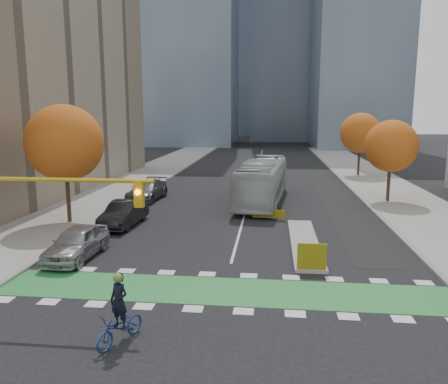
% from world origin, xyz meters
% --- Properties ---
extents(ground, '(300.00, 300.00, 0.00)m').
position_xyz_m(ground, '(0.00, 0.00, 0.00)').
color(ground, black).
rests_on(ground, ground).
extents(sidewalk_west, '(7.00, 120.00, 0.15)m').
position_xyz_m(sidewalk_west, '(-13.50, 20.00, 0.07)').
color(sidewalk_west, gray).
rests_on(sidewalk_west, ground).
extents(sidewalk_east, '(7.00, 120.00, 0.15)m').
position_xyz_m(sidewalk_east, '(13.50, 20.00, 0.07)').
color(sidewalk_east, gray).
rests_on(sidewalk_east, ground).
extents(curb_west, '(0.30, 120.00, 0.16)m').
position_xyz_m(curb_west, '(-10.00, 20.00, 0.07)').
color(curb_west, gray).
rests_on(curb_west, ground).
extents(curb_east, '(0.30, 120.00, 0.16)m').
position_xyz_m(curb_east, '(10.00, 20.00, 0.07)').
color(curb_east, gray).
rests_on(curb_east, ground).
extents(bike_crossing, '(20.00, 3.00, 0.01)m').
position_xyz_m(bike_crossing, '(0.00, 1.50, 0.01)').
color(bike_crossing, '#2A823B').
rests_on(bike_crossing, ground).
extents(centre_line, '(0.15, 70.00, 0.01)m').
position_xyz_m(centre_line, '(0.00, 40.00, 0.01)').
color(centre_line, silver).
rests_on(centre_line, ground).
extents(bike_lane_paint, '(2.50, 50.00, 0.01)m').
position_xyz_m(bike_lane_paint, '(7.50, 30.00, 0.01)').
color(bike_lane_paint, black).
rests_on(bike_lane_paint, ground).
extents(median_island, '(1.60, 10.00, 0.16)m').
position_xyz_m(median_island, '(4.00, 9.00, 0.08)').
color(median_island, gray).
rests_on(median_island, ground).
extents(hazard_board, '(1.40, 0.12, 1.30)m').
position_xyz_m(hazard_board, '(4.00, 4.20, 0.80)').
color(hazard_board, yellow).
rests_on(hazard_board, median_island).
extents(tower_ne, '(18.00, 24.00, 60.00)m').
position_xyz_m(tower_ne, '(20.00, 85.00, 30.00)').
color(tower_ne, '#47566B').
rests_on(tower_ne, ground).
extents(tower_far, '(26.00, 26.00, 80.00)m').
position_xyz_m(tower_far, '(-4.00, 140.00, 40.00)').
color(tower_far, '#47566B').
rests_on(tower_far, ground).
extents(tree_west, '(5.20, 5.20, 8.22)m').
position_xyz_m(tree_west, '(-12.00, 12.00, 5.62)').
color(tree_west, '#332114').
rests_on(tree_west, ground).
extents(tree_east_near, '(4.40, 4.40, 7.08)m').
position_xyz_m(tree_east_near, '(12.00, 22.00, 4.86)').
color(tree_east_near, '#332114').
rests_on(tree_east_near, ground).
extents(tree_east_far, '(4.80, 4.80, 7.65)m').
position_xyz_m(tree_east_far, '(12.50, 38.00, 5.24)').
color(tree_east_far, '#332114').
rests_on(tree_east_far, ground).
extents(traffic_signal_west, '(8.53, 0.56, 5.20)m').
position_xyz_m(traffic_signal_west, '(-7.93, -0.51, 4.03)').
color(traffic_signal_west, '#BF9914').
rests_on(traffic_signal_west, ground).
extents(cyclist, '(1.54, 2.25, 2.46)m').
position_xyz_m(cyclist, '(-2.96, -3.21, 0.82)').
color(cyclist, navy).
rests_on(cyclist, ground).
extents(bus, '(4.41, 13.55, 3.71)m').
position_xyz_m(bus, '(1.20, 20.92, 1.85)').
color(bus, '#B1B8B9').
rests_on(bus, ground).
extents(parked_car_a, '(2.17, 5.09, 1.71)m').
position_xyz_m(parked_car_a, '(-8.23, 5.00, 0.86)').
color(parked_car_a, '#9E9DA3').
rests_on(parked_car_a, ground).
extents(parked_car_b, '(2.10, 5.28, 1.71)m').
position_xyz_m(parked_car_b, '(-8.01, 11.81, 0.86)').
color(parked_car_b, black).
rests_on(parked_car_b, ground).
extents(parked_car_c, '(2.83, 6.06, 1.71)m').
position_xyz_m(parked_car_c, '(-9.00, 20.93, 0.86)').
color(parked_car_c, '#4D4E53').
rests_on(parked_car_c, ground).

